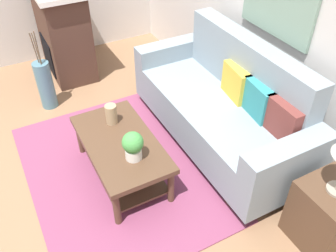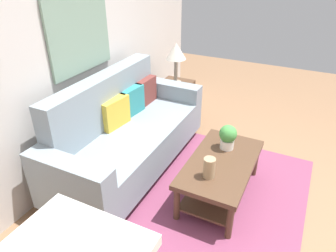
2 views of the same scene
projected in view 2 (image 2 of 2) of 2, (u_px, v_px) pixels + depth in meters
name	position (u px, v px, depth m)	size (l,w,h in m)	color
ground_plane	(268.00, 216.00, 2.96)	(9.22, 9.22, 0.00)	#8C6647
wall_back	(72.00, 48.00, 3.13)	(5.22, 0.10, 2.70)	silver
area_rug	(218.00, 199.00, 3.15)	(2.22, 1.63, 0.01)	#843D5B
couch	(126.00, 135.00, 3.43)	(2.12, 0.84, 1.08)	gray
throw_pillow_mustard	(115.00, 113.00, 3.36)	(0.36, 0.12, 0.32)	gold
throw_pillow_teal	(131.00, 101.00, 3.61)	(0.36, 0.12, 0.32)	teal
throw_pillow_maroon	(145.00, 91.00, 3.87)	(0.36, 0.12, 0.32)	brown
coffee_table	(221.00, 171.00, 3.06)	(1.10, 0.60, 0.43)	#513826
tabletop_vase	(209.00, 168.00, 2.75)	(0.11, 0.11, 0.20)	tan
potted_plant_tabletop	(228.00, 136.00, 3.14)	(0.18, 0.18, 0.26)	white
side_table	(175.00, 100.00, 4.58)	(0.44, 0.44, 0.56)	#513826
table_lamp	(176.00, 53.00, 4.23)	(0.28, 0.28, 0.57)	gray
framed_painting	(80.00, 34.00, 3.09)	(0.87, 0.03, 0.77)	gray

